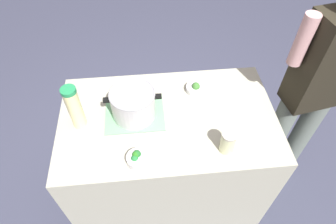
% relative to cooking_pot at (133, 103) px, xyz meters
% --- Properties ---
extents(ground_plane, '(8.00, 8.00, 0.00)m').
position_rel_cooking_pot_xyz_m(ground_plane, '(0.20, -0.04, -1.02)').
color(ground_plane, '#404357').
extents(counter_slab, '(1.33, 0.80, 0.92)m').
position_rel_cooking_pot_xyz_m(counter_slab, '(0.20, -0.04, -0.56)').
color(counter_slab, '#AEAC96').
rests_on(counter_slab, ground_plane).
extents(dish_cloth, '(0.36, 0.29, 0.01)m').
position_rel_cooking_pot_xyz_m(dish_cloth, '(0.00, 0.00, -0.10)').
color(dish_cloth, '#73B97E').
rests_on(dish_cloth, counter_slab).
extents(cooking_pot, '(0.34, 0.27, 0.19)m').
position_rel_cooking_pot_xyz_m(cooking_pot, '(0.00, 0.00, 0.00)').
color(cooking_pot, '#B7B7BC').
rests_on(cooking_pot, dish_cloth).
extents(lemonade_pitcher, '(0.08, 0.08, 0.30)m').
position_rel_cooking_pot_xyz_m(lemonade_pitcher, '(-0.32, -0.05, 0.05)').
color(lemonade_pitcher, '#F6EB9E').
rests_on(lemonade_pitcher, counter_slab).
extents(mason_jar, '(0.09, 0.09, 0.14)m').
position_rel_cooking_pot_xyz_m(mason_jar, '(0.50, -0.30, -0.03)').
color(mason_jar, beige).
rests_on(mason_jar, counter_slab).
extents(broccoli_bowl_front, '(0.12, 0.12, 0.08)m').
position_rel_cooking_pot_xyz_m(broccoli_bowl_front, '(0.01, -0.33, -0.07)').
color(broccoli_bowl_front, silver).
rests_on(broccoli_bowl_front, counter_slab).
extents(broccoli_bowl_center, '(0.13, 0.13, 0.08)m').
position_rel_cooking_pot_xyz_m(broccoli_bowl_center, '(0.41, 0.16, -0.08)').
color(broccoli_bowl_center, silver).
rests_on(broccoli_bowl_center, counter_slab).
extents(person_cook, '(0.50, 0.26, 1.73)m').
position_rel_cooking_pot_xyz_m(person_cook, '(1.12, 0.02, -0.06)').
color(person_cook, slate).
rests_on(person_cook, ground_plane).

